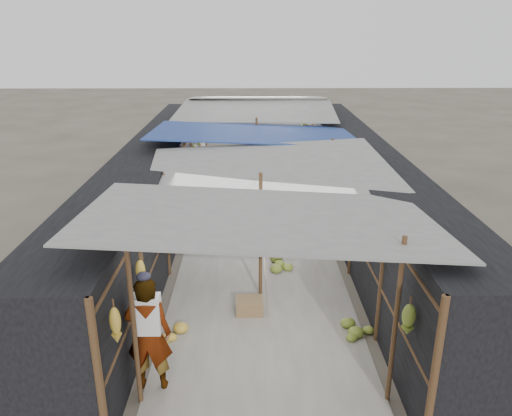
{
  "coord_description": "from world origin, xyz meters",
  "views": [
    {
      "loc": [
        -0.19,
        -5.89,
        5.13
      ],
      "look_at": [
        -0.07,
        4.82,
        1.25
      ],
      "focal_mm": 35.0,
      "sensor_mm": 36.0,
      "label": 1
    }
  ],
  "objects_px": {
    "shopper_blue": "(223,178)",
    "vendor_seated": "(301,211)",
    "black_basin": "(306,186)",
    "vendor_elderly": "(148,334)",
    "crate_near": "(250,306)"
  },
  "relations": [
    {
      "from": "black_basin",
      "to": "vendor_seated",
      "type": "relative_size",
      "value": 0.61
    },
    {
      "from": "crate_near",
      "to": "shopper_blue",
      "type": "relative_size",
      "value": 0.36
    },
    {
      "from": "black_basin",
      "to": "shopper_blue",
      "type": "bearing_deg",
      "value": -159.05
    },
    {
      "from": "crate_near",
      "to": "vendor_seated",
      "type": "distance_m",
      "value": 4.43
    },
    {
      "from": "vendor_seated",
      "to": "black_basin",
      "type": "bearing_deg",
      "value": -174.11
    },
    {
      "from": "black_basin",
      "to": "vendor_seated",
      "type": "xyz_separation_m",
      "value": [
        -0.54,
        -3.59,
        0.42
      ]
    },
    {
      "from": "black_basin",
      "to": "shopper_blue",
      "type": "xyz_separation_m",
      "value": [
        -2.76,
        -1.06,
        0.62
      ]
    },
    {
      "from": "crate_near",
      "to": "shopper_blue",
      "type": "xyz_separation_m",
      "value": [
        -0.84,
        6.73,
        0.56
      ]
    },
    {
      "from": "vendor_elderly",
      "to": "shopper_blue",
      "type": "xyz_separation_m",
      "value": [
        0.63,
        8.77,
        -0.22
      ]
    },
    {
      "from": "black_basin",
      "to": "shopper_blue",
      "type": "height_order",
      "value": "shopper_blue"
    },
    {
      "from": "vendor_elderly",
      "to": "vendor_seated",
      "type": "height_order",
      "value": "vendor_elderly"
    },
    {
      "from": "vendor_elderly",
      "to": "shopper_blue",
      "type": "height_order",
      "value": "vendor_elderly"
    },
    {
      "from": "shopper_blue",
      "to": "vendor_seated",
      "type": "height_order",
      "value": "shopper_blue"
    },
    {
      "from": "vendor_seated",
      "to": "crate_near",
      "type": "bearing_deg",
      "value": -3.71
    },
    {
      "from": "vendor_elderly",
      "to": "shopper_blue",
      "type": "distance_m",
      "value": 8.8
    }
  ]
}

